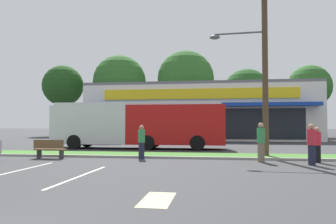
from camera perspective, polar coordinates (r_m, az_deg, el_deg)
The scene contains 19 objects.
grass_median at distance 18.27m, azimuth -4.38°, elevation -7.38°, with size 56.00×2.20×0.12m, color #427A2D.
curb_lip at distance 17.08m, azimuth -5.30°, elevation -7.75°, with size 56.00×0.24×0.12m, color #99968C.
parking_stripe_1 at distance 13.85m, azimuth -24.07°, elevation -9.13°, with size 0.12×4.80×0.01m, color silver.
parking_stripe_2 at distance 11.59m, azimuth -14.98°, elevation -10.66°, with size 0.12×4.80×0.01m, color silver.
lot_arrow at distance 7.86m, azimuth -1.87°, elevation -14.87°, with size 0.70×1.60×0.01m, color beige.
storefront_building at distance 40.73m, azimuth 5.80°, elevation -0.17°, with size 24.96×15.19×6.22m.
tree_far_left at distance 52.27m, azimuth -17.71°, elevation 4.35°, with size 6.06×6.06×10.58m.
tree_left at distance 49.74m, azimuth -8.38°, elevation 5.18°, with size 7.86×7.86×11.97m.
tree_mid_left at distance 48.77m, azimuth 3.07°, elevation 5.73°, with size 8.29×8.29×12.54m.
tree_mid at distance 50.67m, azimuth 13.47°, elevation 3.30°, with size 7.03×7.03×9.99m.
tree_mid_right at distance 48.57m, azimuth 23.27°, elevation 4.06°, with size 5.80×5.80×9.73m.
utility_pole at distance 18.12m, azimuth 15.95°, elevation 8.07°, with size 3.02×2.40×9.16m.
city_bus at distance 23.51m, azimuth -5.17°, elevation -2.04°, with size 12.22×2.71×3.25m.
bus_stop_bench at distance 17.86m, azimuth -19.79°, elevation -5.96°, with size 1.60×0.45×0.95m.
car_0 at distance 30.07m, azimuth -11.94°, elevation -3.81°, with size 4.68×1.89×1.62m.
pedestrian_near_bench at distance 16.41m, azimuth 24.43°, elevation -5.18°, with size 0.32×0.32×1.61m.
pedestrian_by_pole at distance 15.29m, azimuth 23.59°, elevation -5.15°, with size 0.35×0.35×1.76m.
pedestrian_mid at distance 15.80m, azimuth 15.79°, elevation -5.05°, with size 0.36×0.36×1.81m.
pedestrian_far at distance 16.60m, azimuth -4.61°, elevation -5.17°, with size 0.34×0.34×1.69m.
Camera 1 is at (4.03, -3.74, 1.74)m, focal length 35.23 mm.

